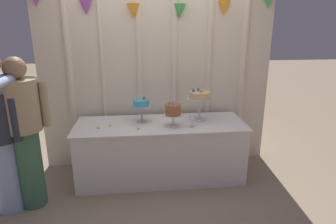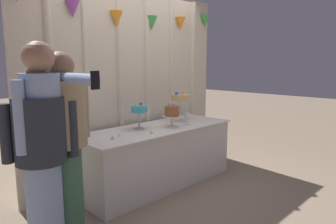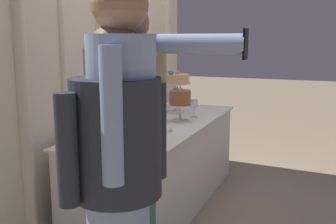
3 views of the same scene
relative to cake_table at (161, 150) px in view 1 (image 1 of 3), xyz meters
name	(u,v)px [view 1 (image 1 of 3)]	position (x,y,z in m)	size (l,w,h in m)	color
ground_plane	(161,180)	(0.00, -0.10, -0.38)	(24.00, 24.00, 0.00)	gray
draped_curtain	(159,72)	(0.02, 0.47, 0.95)	(3.15, 0.16, 2.54)	beige
cake_table	(161,150)	(0.00, 0.00, 0.00)	(2.14, 0.78, 0.75)	white
cake_display_leftmost	(141,104)	(-0.23, 0.08, 0.61)	(0.26, 0.26, 0.33)	#B2B2B7
cake_display_center	(173,111)	(0.14, -0.12, 0.57)	(0.25, 0.25, 0.32)	silver
cake_display_rightmost	(200,97)	(0.51, 0.07, 0.69)	(0.31, 0.31, 0.42)	silver
wine_glass	(192,117)	(0.37, -0.17, 0.50)	(0.07, 0.07, 0.17)	silver
tealight_far_left	(98,127)	(-0.76, -0.11, 0.39)	(0.04, 0.04, 0.04)	beige
tealight_near_left	(110,126)	(-0.62, -0.05, 0.38)	(0.04, 0.04, 0.03)	beige
tealight_near_right	(138,129)	(-0.28, -0.20, 0.39)	(0.04, 0.04, 0.04)	beige
guest_man_dark_suit	(24,130)	(-1.47, -0.46, 0.52)	(0.53, 0.46, 1.65)	#3D6B4C
guest_man_pink_jacket	(1,140)	(-1.69, -0.52, 0.44)	(0.51, 0.50, 1.53)	#93ADD6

